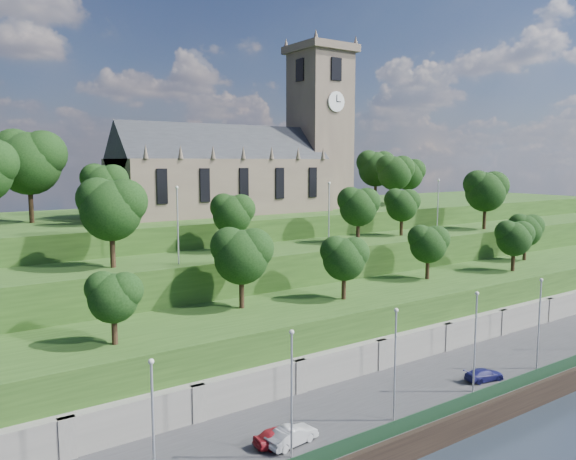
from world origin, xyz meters
TOP-DOWN VIEW (x-y plane):
  - ground at (0.00, 0.00)m, footprint 320.00×320.00m
  - promenade at (0.00, 6.00)m, footprint 160.00×12.00m
  - quay_wall at (0.00, -0.05)m, footprint 160.00×0.50m
  - fence at (0.00, 0.60)m, footprint 160.00×0.10m
  - retaining_wall at (0.00, 11.97)m, footprint 160.00×2.10m
  - embankment_lower at (0.00, 18.00)m, footprint 160.00×12.00m
  - embankment_upper at (0.00, 29.00)m, footprint 160.00×10.00m
  - hilltop at (0.00, 50.00)m, footprint 160.00×32.00m
  - church at (0.79, 45.98)m, footprint 38.60×12.35m
  - trees_lower at (2.58, 18.34)m, footprint 67.33×9.05m
  - trees_upper at (3.86, 27.92)m, footprint 65.23×8.44m
  - trees_hilltop at (-5.85, 45.29)m, footprint 75.61×15.76m
  - lamp_posts_promenade at (-2.00, 2.50)m, footprint 60.36×0.36m
  - lamp_posts_upper at (0.00, 26.00)m, footprint 40.36×0.36m
  - car_left at (-21.73, 4.50)m, footprint 3.97×1.78m
  - car_middle at (-20.97, 3.95)m, footprint 4.36×2.01m
  - car_right at (1.01, 3.55)m, footprint 4.19×2.38m

SIDE VIEW (x-z plane):
  - ground at x=0.00m, z-range 0.00..0.00m
  - promenade at x=0.00m, z-range 0.00..2.00m
  - quay_wall at x=0.00m, z-range 0.00..2.20m
  - retaining_wall at x=0.00m, z-range 0.00..5.00m
  - car_right at x=1.01m, z-range 2.00..3.14m
  - fence at x=0.00m, z-range 2.00..3.20m
  - car_left at x=-21.73m, z-range 2.00..3.32m
  - car_middle at x=-20.97m, z-range 2.00..3.38m
  - embankment_lower at x=0.00m, z-range 0.00..8.00m
  - embankment_upper at x=0.00m, z-range 0.00..12.00m
  - lamp_posts_promenade at x=-2.00m, z-range 2.63..11.86m
  - hilltop at x=0.00m, z-range 0.00..15.00m
  - trees_lower at x=2.58m, z-range 8.75..16.96m
  - lamp_posts_upper at x=0.00m, z-range 12.61..20.77m
  - trees_upper at x=3.86m, z-range 13.02..22.33m
  - trees_hilltop at x=-5.85m, z-range 15.96..27.64m
  - church at x=0.79m, z-range 8.72..36.32m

